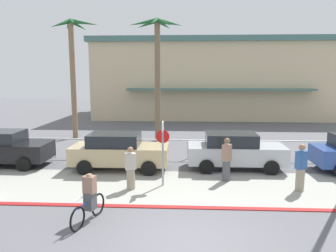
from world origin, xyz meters
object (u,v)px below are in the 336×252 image
object	(u,v)px
palm_tree_1	(73,54)
car_black_0	(2,148)
palm_tree_2	(157,52)
stop_sign_bike_lane	(163,144)
cyclist_blue_0	(89,199)
pedestrian_2	(227,161)
car_tan_1	(119,151)
car_silver_2	(235,151)
pedestrian_1	(301,169)
pedestrian_0	(131,170)

from	to	relation	value
palm_tree_1	car_black_0	world-z (taller)	palm_tree_1
palm_tree_1	palm_tree_2	world-z (taller)	palm_tree_1
stop_sign_bike_lane	cyclist_blue_0	size ratio (longest dim) A/B	1.45
pedestrian_2	stop_sign_bike_lane	bearing A→B (deg)	-164.75
stop_sign_bike_lane	car_tan_1	bearing A→B (deg)	135.46
palm_tree_2	car_black_0	bearing A→B (deg)	-137.34
palm_tree_2	car_tan_1	size ratio (longest dim) A/B	1.79
palm_tree_2	car_silver_2	xyz separation A→B (m)	(4.13, -6.37, -4.89)
car_silver_2	pedestrian_1	xyz separation A→B (m)	(2.03, -2.82, -0.02)
palm_tree_1	pedestrian_2	bearing A→B (deg)	-43.82
car_black_0	palm_tree_1	bearing A→B (deg)	80.26
car_black_0	cyclist_blue_0	xyz separation A→B (m)	(5.92, -5.75, -0.18)
palm_tree_1	car_black_0	bearing A→B (deg)	-99.74
car_tan_1	pedestrian_1	bearing A→B (deg)	-18.42
car_silver_2	car_black_0	bearing A→B (deg)	-179.92
car_tan_1	pedestrian_2	size ratio (longest dim) A/B	2.43
car_black_0	pedestrian_2	xyz separation A→B (m)	(10.46, -1.80, -0.02)
stop_sign_bike_lane	palm_tree_1	size ratio (longest dim) A/B	0.32
car_black_0	car_silver_2	world-z (taller)	same
cyclist_blue_0	car_silver_2	bearing A→B (deg)	48.28
car_silver_2	pedestrian_0	distance (m)	5.28
car_tan_1	pedestrian_2	world-z (taller)	pedestrian_2
car_silver_2	pedestrian_0	bearing A→B (deg)	-145.57
cyclist_blue_0	palm_tree_2	bearing A→B (deg)	85.25
palm_tree_1	palm_tree_2	xyz separation A→B (m)	(5.71, -0.69, 0.10)
car_silver_2	car_tan_1	bearing A→B (deg)	-176.01
stop_sign_bike_lane	pedestrian_1	world-z (taller)	stop_sign_bike_lane
stop_sign_bike_lane	car_black_0	world-z (taller)	stop_sign_bike_lane
cyclist_blue_0	pedestrian_0	distance (m)	2.89
palm_tree_1	car_silver_2	size ratio (longest dim) A/B	1.81
car_tan_1	pedestrian_0	distance (m)	2.79
car_tan_1	car_silver_2	distance (m)	5.35
palm_tree_2	pedestrian_1	size ratio (longest dim) A/B	4.33
palm_tree_2	car_black_0	xyz separation A→B (m)	(-6.93, -6.39, -4.89)
pedestrian_0	car_silver_2	bearing A→B (deg)	34.43
car_tan_1	pedestrian_2	xyz separation A→B (m)	(4.74, -1.44, -0.02)
car_silver_2	cyclist_blue_0	bearing A→B (deg)	-131.72
palm_tree_1	car_black_0	size ratio (longest dim) A/B	1.81
pedestrian_1	pedestrian_2	bearing A→B (deg)	158.90
car_tan_1	pedestrian_2	bearing A→B (deg)	-16.90
palm_tree_1	pedestrian_1	world-z (taller)	palm_tree_1
car_black_0	pedestrian_2	size ratio (longest dim) A/B	2.43
palm_tree_2	pedestrian_0	distance (m)	10.61
cyclist_blue_0	pedestrian_2	xyz separation A→B (m)	(4.54, 3.95, 0.15)
stop_sign_bike_lane	palm_tree_2	xyz separation A→B (m)	(-0.97, 8.88, 4.09)
palm_tree_1	cyclist_blue_0	distance (m)	14.54
stop_sign_bike_lane	car_silver_2	world-z (taller)	stop_sign_bike_lane
car_black_0	cyclist_blue_0	world-z (taller)	car_black_0
car_black_0	car_tan_1	size ratio (longest dim) A/B	1.00
palm_tree_2	pedestrian_2	bearing A→B (deg)	-66.66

